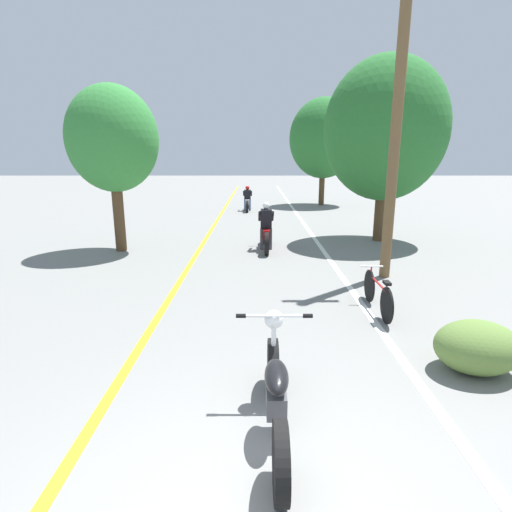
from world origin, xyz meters
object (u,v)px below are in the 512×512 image
roadside_tree_right_near (384,130)px  motorcycle_foreground (275,392)px  motorcycle_rider_far (246,201)px  roadside_tree_left (111,140)px  motorcycle_rider_lead (265,232)px  bicycle_parked (376,293)px  utility_pole (396,115)px  roadside_tree_right_far (322,139)px

roadside_tree_right_near → motorcycle_foreground: (-3.95, -9.78, -3.17)m
motorcycle_rider_far → roadside_tree_left: bearing=-111.4°
motorcycle_rider_lead → bicycle_parked: motorcycle_rider_lead is taller
motorcycle_rider_far → bicycle_parked: size_ratio=1.19×
motorcycle_foreground → motorcycle_rider_far: bearing=92.1°
utility_pole → bicycle_parked: bearing=-110.6°
roadside_tree_right_far → utility_pole: bearing=-93.2°
roadside_tree_right_near → motorcycle_rider_far: size_ratio=2.90×
motorcycle_rider_far → roadside_tree_right_near: bearing=-59.5°
utility_pole → roadside_tree_right_far: utility_pole is taller
roadside_tree_right_far → motorcycle_rider_lead: 12.69m
roadside_tree_left → motorcycle_rider_lead: 5.18m
utility_pole → bicycle_parked: size_ratio=4.18×
roadside_tree_right_near → utility_pole: bearing=-104.4°
motorcycle_rider_lead → motorcycle_rider_far: size_ratio=1.08×
utility_pole → roadside_tree_right_far: 14.69m
roadside_tree_left → motorcycle_foreground: size_ratio=2.16×
utility_pole → roadside_tree_right_far: bearing=86.8°
roadside_tree_right_far → roadside_tree_left: (-7.98, -11.93, -0.55)m
utility_pole → roadside_tree_left: bearing=159.2°
roadside_tree_right_near → motorcycle_rider_lead: roadside_tree_right_near is taller
roadside_tree_right_far → motorcycle_rider_lead: size_ratio=2.77×
roadside_tree_right_near → motorcycle_foreground: bearing=-112.0°
roadside_tree_left → motorcycle_rider_far: bearing=68.6°
roadside_tree_left → bicycle_parked: size_ratio=2.80×
roadside_tree_left → bicycle_parked: roadside_tree_left is taller
utility_pole → roadside_tree_right_near: 4.38m
utility_pole → roadside_tree_right_near: size_ratio=1.21×
utility_pole → motorcycle_foreground: size_ratio=3.24×
roadside_tree_right_far → motorcycle_rider_far: (-4.33, -2.60, -3.30)m
roadside_tree_right_far → bicycle_parked: 17.31m
roadside_tree_left → motorcycle_foreground: bearing=-62.5°
roadside_tree_right_far → roadside_tree_left: size_ratio=1.27×
roadside_tree_right_far → motorcycle_rider_far: bearing=-149.0°
utility_pole → motorcycle_rider_lead: bearing=133.3°
roadside_tree_right_far → roadside_tree_left: bearing=-123.8°
roadside_tree_right_far → bicycle_parked: size_ratio=3.55×
roadside_tree_right_far → motorcycle_rider_far: roadside_tree_right_far is taller
roadside_tree_left → motorcycle_foreground: roadside_tree_left is taller
roadside_tree_right_near → roadside_tree_right_far: roadside_tree_right_far is taller
utility_pole → motorcycle_foreground: bearing=-117.3°
roadside_tree_right_far → bicycle_parked: (-1.65, -16.88, -3.46)m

